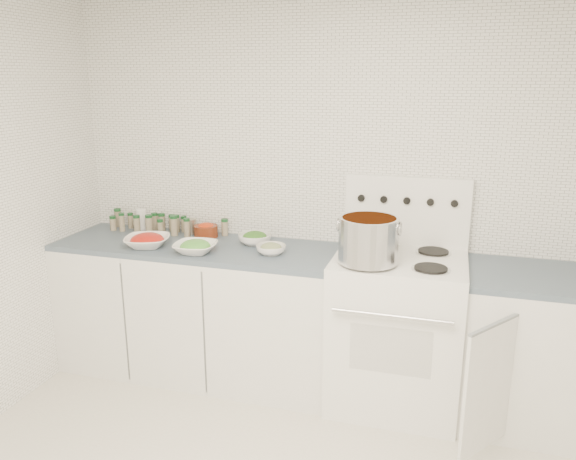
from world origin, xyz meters
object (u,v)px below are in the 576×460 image
(stock_pot, at_px, (368,238))
(bowl_snowpea, at_px, (195,247))
(bowl_tomato, at_px, (147,241))
(stove, at_px, (397,326))

(stock_pot, relative_size, bowl_snowpea, 1.27)
(bowl_tomato, bearing_deg, stock_pot, -1.51)
(stock_pot, height_order, bowl_tomato, stock_pot)
(stove, height_order, bowl_snowpea, stove)
(bowl_tomato, relative_size, bowl_snowpea, 1.25)
(stock_pot, bearing_deg, bowl_snowpea, 179.52)
(stove, relative_size, bowl_snowpea, 4.88)
(stock_pot, relative_size, bowl_tomato, 1.01)
(stock_pot, distance_m, bowl_snowpea, 1.08)
(stock_pot, bearing_deg, stove, 45.67)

